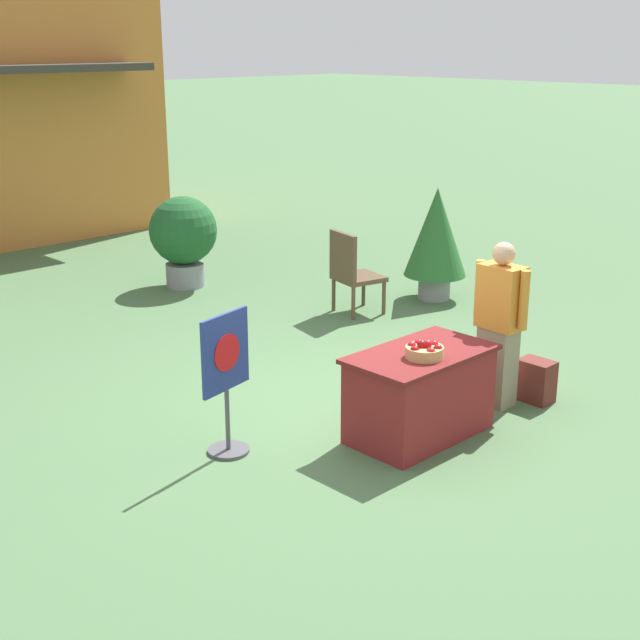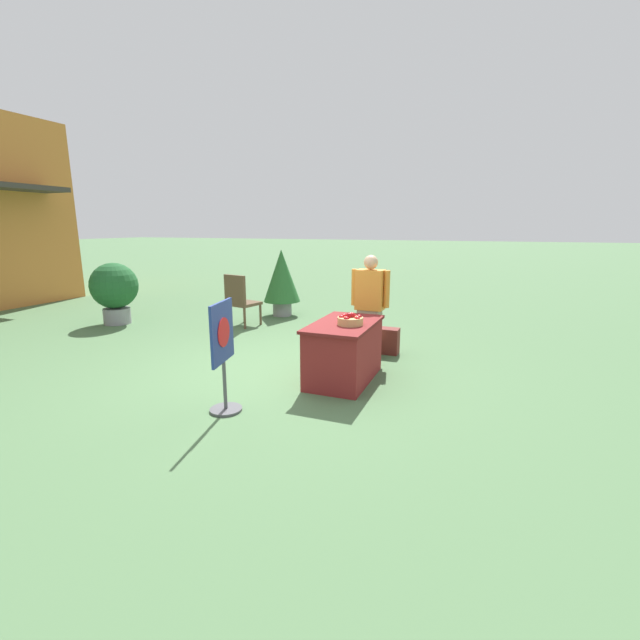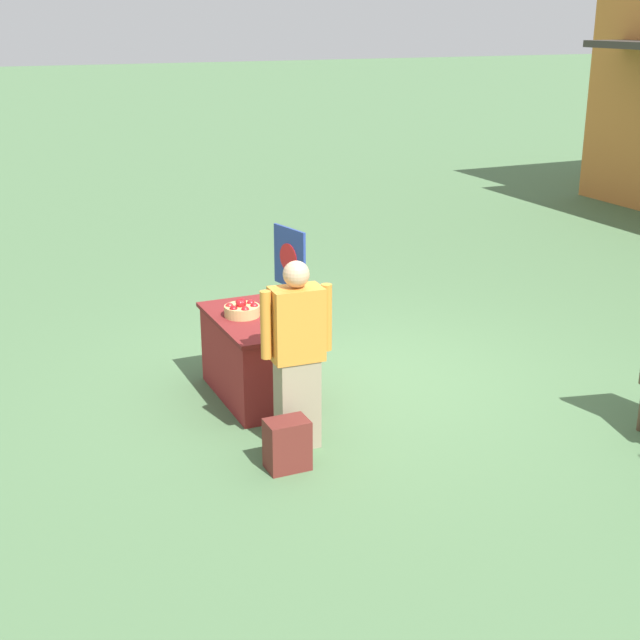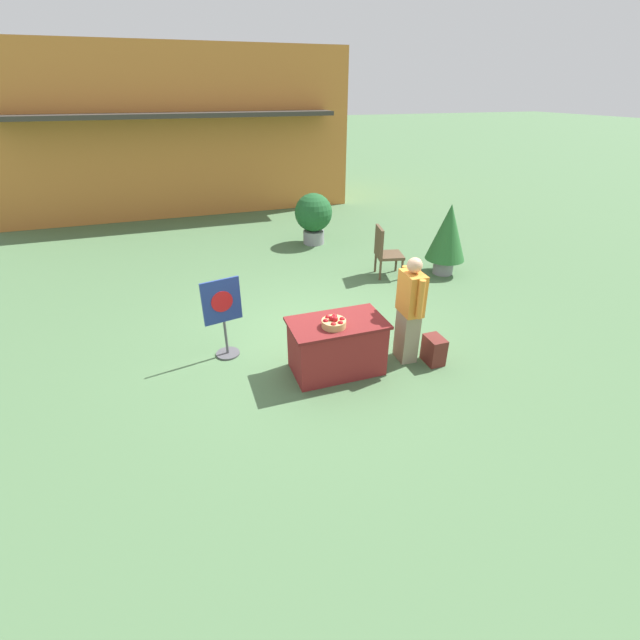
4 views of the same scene
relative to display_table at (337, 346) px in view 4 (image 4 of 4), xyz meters
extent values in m
plane|color=#4C7047|center=(-0.05, 0.99, -0.40)|extent=(120.00, 120.00, 0.00)
cube|color=#C67533|center=(-1.45, 11.36, 1.98)|extent=(10.69, 3.95, 4.76)
cube|color=#38332D|center=(-1.45, 8.94, 2.55)|extent=(9.08, 0.90, 0.12)
cube|color=maroon|center=(0.00, 0.00, -0.02)|extent=(1.26, 0.72, 0.75)
cube|color=maroon|center=(0.00, 0.00, 0.37)|extent=(1.34, 0.77, 0.04)
cylinder|color=tan|center=(-0.09, -0.11, 0.44)|extent=(0.33, 0.33, 0.10)
sphere|color=red|center=(0.02, -0.12, 0.48)|extent=(0.08, 0.08, 0.08)
sphere|color=red|center=(-0.05, -0.01, 0.48)|extent=(0.08, 0.08, 0.08)
sphere|color=red|center=(-0.14, -0.01, 0.48)|extent=(0.08, 0.08, 0.08)
sphere|color=#A30F14|center=(-0.21, -0.10, 0.48)|extent=(0.08, 0.08, 0.08)
sphere|color=red|center=(-0.14, -0.22, 0.48)|extent=(0.08, 0.08, 0.08)
sphere|color=#A30F14|center=(-0.04, -0.21, 0.48)|extent=(0.08, 0.08, 0.08)
sphere|color=#A30F14|center=(-0.09, -0.11, 0.52)|extent=(0.08, 0.08, 0.08)
sphere|color=red|center=(-0.08, -0.13, 0.52)|extent=(0.08, 0.08, 0.08)
sphere|color=#A30F14|center=(-0.12, -0.10, 0.52)|extent=(0.08, 0.08, 0.08)
cube|color=gray|center=(1.09, -0.05, -0.01)|extent=(0.26, 0.35, 0.78)
cube|color=orange|center=(1.09, -0.05, 0.69)|extent=(0.28, 0.43, 0.61)
sphere|color=tan|center=(1.09, -0.05, 1.11)|extent=(0.22, 0.22, 0.22)
cylinder|color=orange|center=(1.08, -0.31, 0.71)|extent=(0.09, 0.09, 0.56)
cylinder|color=orange|center=(1.11, 0.21, 0.71)|extent=(0.09, 0.09, 0.56)
cube|color=maroon|center=(1.44, -0.28, -0.19)|extent=(0.24, 0.34, 0.42)
cylinder|color=#4C4C51|center=(-1.44, 0.92, -0.38)|extent=(0.36, 0.36, 0.03)
cylinder|color=#4C4C51|center=(-1.44, 0.92, -0.09)|extent=(0.04, 0.04, 0.55)
cube|color=navy|center=(-1.44, 0.92, 0.51)|extent=(0.57, 0.15, 0.67)
cylinder|color=red|center=(-1.44, 0.90, 0.51)|extent=(0.32, 0.07, 0.32)
cylinder|color=brown|center=(2.62, 3.15, -0.18)|extent=(0.05, 0.05, 0.43)
cylinder|color=brown|center=(2.52, 2.69, -0.18)|extent=(0.05, 0.05, 0.43)
cylinder|color=brown|center=(2.16, 3.25, -0.18)|extent=(0.05, 0.05, 0.43)
cylinder|color=brown|center=(2.06, 2.79, -0.18)|extent=(0.05, 0.05, 0.43)
cube|color=brown|center=(2.34, 2.97, 0.06)|extent=(0.66, 0.66, 0.06)
cube|color=brown|center=(2.10, 3.03, 0.39)|extent=(0.18, 0.55, 0.59)
cylinder|color=gray|center=(3.54, 2.69, -0.23)|extent=(0.43, 0.43, 0.34)
cone|color=#28662D|center=(3.54, 2.69, 0.53)|extent=(0.84, 0.84, 1.19)
cylinder|color=gray|center=(1.49, 5.60, -0.23)|extent=(0.55, 0.55, 0.33)
sphere|color=#1E5628|center=(1.49, 5.60, 0.42)|extent=(0.96, 0.96, 0.96)
camera|label=1|loc=(-5.73, -4.65, 3.01)|focal=50.00mm
camera|label=2|loc=(-5.23, -1.72, 1.64)|focal=24.00mm
camera|label=3|loc=(7.37, -2.64, 3.06)|focal=50.00mm
camera|label=4|loc=(-1.89, -4.80, 3.23)|focal=24.00mm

